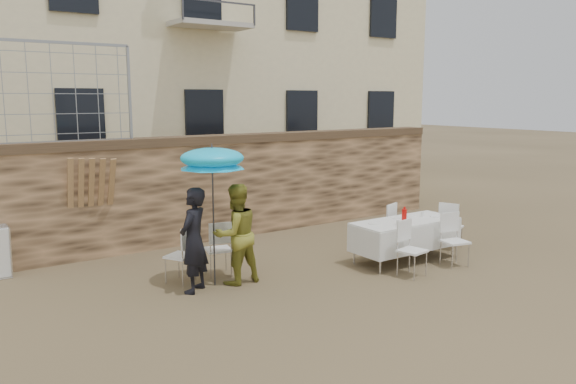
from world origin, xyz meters
TOP-DOWN VIEW (x-y plane):
  - ground at (0.00, 0.00)m, footprint 80.00×80.00m
  - stone_wall at (0.00, 5.00)m, footprint 13.00×0.50m
  - chain_link_fence at (-3.00, 5.00)m, footprint 3.20×0.06m
  - man_suit at (-1.47, 2.06)m, footprint 0.72×0.69m
  - woman_dress at (-0.72, 2.06)m, footprint 0.83×0.66m
  - umbrella at (-1.07, 2.16)m, footprint 1.05×1.05m
  - couple_chair_left at (-1.47, 2.61)m, footprint 0.66×0.66m
  - couple_chair_right at (-0.77, 2.61)m, footprint 0.57×0.57m
  - banquet_table at (2.53, 1.43)m, footprint 2.10×0.85m
  - soda_bottle at (2.33, 1.28)m, footprint 0.09×0.09m
  - table_chair_front_left at (1.93, 0.68)m, footprint 0.55×0.55m
  - table_chair_front_right at (3.03, 0.68)m, footprint 0.57×0.57m
  - table_chair_back at (2.73, 2.23)m, footprint 0.61×0.61m
  - table_chair_side at (3.93, 1.53)m, footprint 0.63×0.63m
  - wood_planks at (-2.37, 4.77)m, footprint 0.70×0.20m

SIDE VIEW (x-z plane):
  - ground at x=0.00m, z-range 0.00..0.00m
  - couple_chair_left at x=-1.47m, z-range 0.00..0.96m
  - couple_chair_right at x=-0.77m, z-range 0.00..0.96m
  - table_chair_front_left at x=1.93m, z-range 0.00..0.96m
  - table_chair_front_right at x=3.03m, z-range 0.00..0.96m
  - table_chair_back at x=2.73m, z-range 0.00..0.96m
  - table_chair_side at x=3.93m, z-range 0.00..0.96m
  - banquet_table at x=2.53m, z-range 0.34..1.12m
  - woman_dress at x=-0.72m, z-range 0.00..1.66m
  - man_suit at x=-1.47m, z-range 0.00..1.67m
  - soda_bottle at x=2.33m, z-range 0.77..1.04m
  - wood_planks at x=-2.37m, z-range 0.00..2.00m
  - stone_wall at x=0.00m, z-range 0.00..2.20m
  - umbrella at x=-1.07m, z-range 0.95..3.09m
  - chain_link_fence at x=-3.00m, z-range 2.20..4.00m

